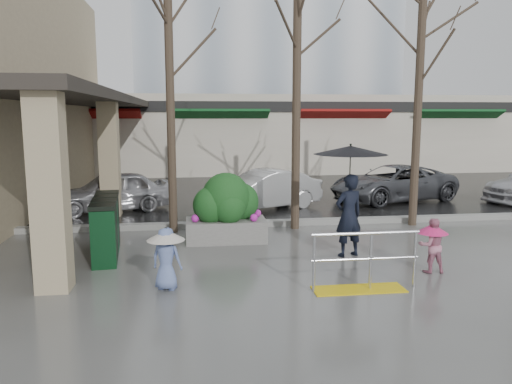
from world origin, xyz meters
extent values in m
plane|color=#51514F|center=(0.00, 0.00, 0.00)|extent=(120.00, 120.00, 0.00)
cube|color=black|center=(0.00, 22.00, 0.01)|extent=(120.00, 36.00, 0.01)
cube|color=gray|center=(0.00, 4.00, 0.07)|extent=(120.00, 0.30, 0.15)
cube|color=#2D2823|center=(-4.80, 8.00, 3.62)|extent=(2.80, 18.00, 0.25)
cube|color=tan|center=(-3.90, -0.50, 1.75)|extent=(0.55, 0.55, 3.50)
cube|color=tan|center=(-3.90, 6.00, 1.75)|extent=(0.55, 0.55, 3.50)
cube|color=beige|center=(2.00, 18.00, 2.00)|extent=(34.00, 6.00, 4.00)
cube|color=maroon|center=(-6.00, 15.10, 2.85)|extent=(4.50, 1.68, 0.87)
cube|color=#0F4C1E|center=(0.00, 15.10, 2.85)|extent=(4.50, 1.68, 0.87)
cube|color=maroon|center=(6.00, 15.10, 2.85)|extent=(4.50, 1.68, 0.87)
cube|color=#0F4C1E|center=(12.00, 15.10, 2.85)|extent=(4.50, 1.68, 0.87)
cube|color=black|center=(2.00, 15.10, 3.40)|extent=(34.00, 0.35, 0.50)
cube|color=yellow|center=(1.30, -1.20, 0.01)|extent=(1.60, 0.50, 0.02)
cylinder|color=silver|center=(0.50, -1.20, 0.50)|extent=(0.05, 0.05, 1.00)
cylinder|color=silver|center=(1.50, -1.20, 0.50)|extent=(0.05, 0.05, 1.00)
cylinder|color=silver|center=(2.30, -1.20, 0.50)|extent=(0.05, 0.05, 1.00)
cylinder|color=silver|center=(1.40, -1.20, 1.00)|extent=(1.90, 0.06, 0.06)
cylinder|color=silver|center=(1.40, -1.20, 0.55)|extent=(1.90, 0.04, 0.04)
cylinder|color=#382B21|center=(-2.00, 3.60, 3.40)|extent=(0.22, 0.22, 6.80)
cylinder|color=#382B21|center=(1.20, 3.60, 3.50)|extent=(0.22, 0.22, 7.00)
cylinder|color=#382B21|center=(4.50, 3.60, 3.25)|extent=(0.22, 0.22, 6.50)
imported|color=black|center=(1.77, 0.86, 0.89)|extent=(0.74, 0.59, 1.77)
cylinder|color=black|center=(1.77, 0.86, 1.80)|extent=(0.02, 0.02, 1.12)
cone|color=black|center=(1.77, 0.86, 2.27)|extent=(1.55, 1.55, 0.18)
sphere|color=black|center=(1.77, 0.86, 2.38)|extent=(0.05, 0.05, 0.05)
imported|color=#CE7E9A|center=(3.00, -0.43, 0.53)|extent=(0.53, 0.43, 1.05)
cylinder|color=black|center=(3.00, -0.43, 0.72)|extent=(0.02, 0.02, 0.46)
cone|color=#EC2574|center=(3.00, -0.43, 0.86)|extent=(0.60, 0.60, 0.18)
sphere|color=black|center=(3.00, -0.43, 0.97)|extent=(0.05, 0.05, 0.05)
imported|color=#667BB7|center=(-1.99, -0.72, 0.54)|extent=(0.62, 0.52, 1.09)
cylinder|color=black|center=(-1.99, -0.72, 0.80)|extent=(0.02, 0.02, 0.51)
cone|color=beige|center=(-1.99, -0.72, 0.96)|extent=(0.66, 0.66, 0.18)
sphere|color=black|center=(-1.99, -0.72, 1.07)|extent=(0.05, 0.05, 0.05)
cube|color=slate|center=(-0.72, 2.50, 0.26)|extent=(1.90, 0.96, 0.53)
ellipsoid|color=#154114|center=(-0.72, 2.50, 1.05)|extent=(1.16, 1.04, 1.21)
sphere|color=#154114|center=(-1.09, 2.39, 0.90)|extent=(0.83, 0.83, 0.83)
sphere|color=#154114|center=(-0.35, 2.65, 0.92)|extent=(0.88, 0.88, 0.88)
cube|color=#0C3418|center=(-3.28, 0.77, 0.58)|extent=(0.52, 0.52, 1.16)
cube|color=black|center=(-3.28, 0.77, 1.21)|extent=(0.55, 0.55, 0.08)
cube|color=black|center=(-3.33, 1.35, 0.58)|extent=(0.52, 0.52, 1.16)
cube|color=black|center=(-3.33, 1.35, 1.21)|extent=(0.55, 0.55, 0.08)
cube|color=#0E3E22|center=(-3.39, 1.93, 0.58)|extent=(0.52, 0.52, 1.16)
cube|color=black|center=(-3.39, 1.93, 1.21)|extent=(0.55, 0.55, 0.08)
cube|color=black|center=(-3.45, 2.50, 0.58)|extent=(0.52, 0.52, 1.16)
cube|color=black|center=(-3.45, 2.50, 1.21)|extent=(0.55, 0.55, 0.08)
imported|color=#ADACB1|center=(-4.00, 6.69, 0.63)|extent=(3.98, 2.56, 1.26)
imported|color=silver|center=(0.76, 6.42, 0.63)|extent=(4.03, 2.82, 1.26)
imported|color=#525459|center=(5.50, 7.37, 0.63)|extent=(4.94, 3.29, 1.26)
camera|label=1|loc=(-1.56, -9.16, 2.99)|focal=35.00mm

